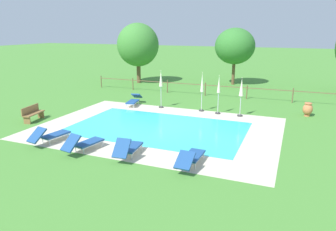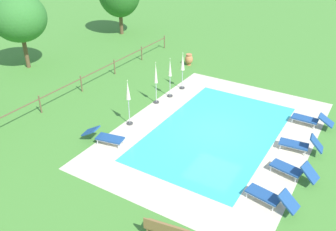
{
  "view_description": "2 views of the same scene",
  "coord_description": "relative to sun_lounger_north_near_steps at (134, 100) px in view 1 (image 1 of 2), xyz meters",
  "views": [
    {
      "loc": [
        6.57,
        -14.59,
        5.11
      ],
      "look_at": [
        0.4,
        0.5,
        0.6
      ],
      "focal_mm": 33.62,
      "sensor_mm": 36.0,
      "label": 1
    },
    {
      "loc": [
        -14.42,
        -5.99,
        9.62
      ],
      "look_at": [
        -1.17,
        2.09,
        0.91
      ],
      "focal_mm": 38.58,
      "sensor_mm": 36.0,
      "label": 2
    }
  ],
  "objects": [
    {
      "name": "swimming_pool_water",
      "position": [
        3.64,
        -4.14,
        -0.35
      ],
      "size": [
        9.13,
        5.61,
        0.01
      ],
      "primitive_type": "cube",
      "color": "#38C6D1",
      "rests_on": "ground"
    },
    {
      "name": "patio_umbrella_closed_row_mid_west",
      "position": [
        4.79,
        0.17,
        1.23
      ],
      "size": [
        0.32,
        0.32,
        2.51
      ],
      "color": "#383838",
      "rests_on": "ground"
    },
    {
      "name": "pool_deck_paving",
      "position": [
        3.64,
        -4.14,
        -0.35
      ],
      "size": [
        12.55,
        9.03,
        0.01
      ],
      "primitive_type": "cube",
      "color": "beige",
      "rests_on": "ground"
    },
    {
      "name": "patio_umbrella_closed_row_west",
      "position": [
        7.29,
        -0.14,
        1.22
      ],
      "size": [
        0.32,
        0.32,
        2.36
      ],
      "color": "#383838",
      "rests_on": "ground"
    },
    {
      "name": "patio_umbrella_closed_row_mid_east",
      "position": [
        5.92,
        -0.08,
        1.16
      ],
      "size": [
        0.32,
        0.32,
        2.41
      ],
      "color": "#383838",
      "rests_on": "ground"
    },
    {
      "name": "sun_lounger_north_mid",
      "position": [
        -0.03,
        -8.06,
        0.02
      ],
      "size": [
        0.95,
        2.07,
        0.85
      ],
      "color": "navy",
      "rests_on": "ground"
    },
    {
      "name": "terracotta_urn_near_fence",
      "position": [
        11.06,
        1.42,
        0.08
      ],
      "size": [
        0.57,
        0.57,
        0.82
      ],
      "color": "#C67547",
      "rests_on": "ground"
    },
    {
      "name": "sun_lounger_north_far",
      "position": [
        6.79,
        -8.04,
        0.0
      ],
      "size": [
        0.62,
        2.06,
        0.75
      ],
      "color": "navy",
      "rests_on": "ground"
    },
    {
      "name": "pool_coping_rim",
      "position": [
        3.64,
        -4.14,
        -0.35
      ],
      "size": [
        9.61,
        6.09,
        0.01
      ],
      "color": "beige",
      "rests_on": "ground"
    },
    {
      "name": "tree_centre",
      "position": [
        -4.0,
        8.47,
        3.26
      ],
      "size": [
        3.95,
        3.95,
        5.66
      ],
      "color": "brown",
      "rests_on": "ground"
    },
    {
      "name": "sun_lounger_north_near_steps",
      "position": [
        0.0,
        0.0,
        0.0
      ],
      "size": [
        0.98,
        2.14,
        0.74
      ],
      "color": "navy",
      "rests_on": "ground"
    },
    {
      "name": "perimeter_fence",
      "position": [
        3.7,
        4.92,
        0.33
      ],
      "size": [
        19.38,
        0.08,
        1.05
      ],
      "color": "brown",
      "rests_on": "ground"
    },
    {
      "name": "sun_lounger_north_end",
      "position": [
        4.12,
        -8.14,
        0.03
      ],
      "size": [
        0.79,
        1.96,
        0.94
      ],
      "color": "navy",
      "rests_on": "ground"
    },
    {
      "name": "tree_west_mid",
      "position": [
        4.7,
        11.0,
        3.19
      ],
      "size": [
        3.66,
        3.66,
        5.21
      ],
      "color": "brown",
      "rests_on": "ground"
    },
    {
      "name": "patio_umbrella_closed_row_centre",
      "position": [
        2.03,
        0.03,
        1.33
      ],
      "size": [
        0.32,
        0.32,
        2.5
      ],
      "color": "#383838",
      "rests_on": "ground"
    },
    {
      "name": "wooden_bench_lawn_side",
      "position": [
        -3.52,
        -5.62,
        0.11
      ],
      "size": [
        0.69,
        1.55,
        0.87
      ],
      "color": "olive",
      "rests_on": "ground"
    },
    {
      "name": "ground_plane",
      "position": [
        3.64,
        -4.14,
        -0.36
      ],
      "size": [
        160.0,
        160.0,
        0.0
      ],
      "primitive_type": "plane",
      "color": "#478433"
    },
    {
      "name": "sun_lounger_south_near_corner",
      "position": [
        2.06,
        -8.35,
        0.02
      ],
      "size": [
        0.97,
        2.04,
        0.89
      ],
      "color": "navy",
      "rests_on": "ground"
    }
  ]
}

